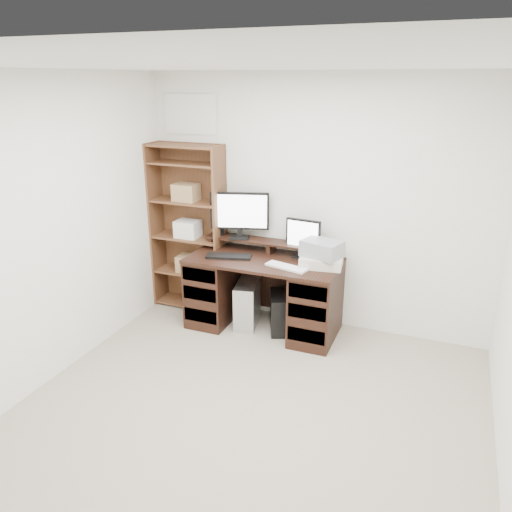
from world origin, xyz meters
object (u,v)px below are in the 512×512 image
Objects in this scene: tower_silver at (247,303)px; tower_black at (279,312)px; desk at (264,292)px; monitor_small at (303,237)px; bookshelf at (189,227)px; printer at (321,261)px; monitor_wide at (240,213)px.

tower_black is at bearing -14.45° from tower_silver.
monitor_small is at bearing 28.13° from desk.
tower_silver is 1.05m from bookshelf.
bookshelf reaches higher than printer.
monitor_wide is (-0.34, 0.20, 0.75)m from desk.
monitor_small is 0.81m from tower_black.
monitor_wide reaches higher than tower_black.
monitor_wide is at bearing 150.36° from desk.
tower_silver is at bearing 176.44° from desk.
desk is at bearing -46.34° from monitor_wide.
printer reaches higher than tower_black.
tower_black is at bearing -10.91° from bookshelf.
monitor_small reaches higher than desk.
monitor_wide is 1.37× the size of tower_black.
monitor_wide reaches higher than printer.
monitor_wide is 1.50× the size of printer.
desk is 2.55× the size of monitor_wide.
monitor_small is 1.00× the size of printer.
monitor_wide is 1.51× the size of monitor_small.
desk is 0.85m from monitor_wide.
printer is at bearing -29.01° from monitor_small.
printer reaches higher than tower_silver.
desk is at bearing -15.72° from tower_silver.
printer is (0.24, -0.17, -0.16)m from monitor_small.
tower_black is 1.35m from bookshelf.
printer is at bearing -7.37° from bookshelf.
bookshelf reaches higher than tower_silver.
monitor_small reaches higher than printer.
tower_silver is (-0.53, -0.17, -0.73)m from monitor_small.
desk is 3.50× the size of tower_black.
bookshelf is at bearing 153.10° from tower_silver.
monitor_wide is at bearing 161.15° from printer.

